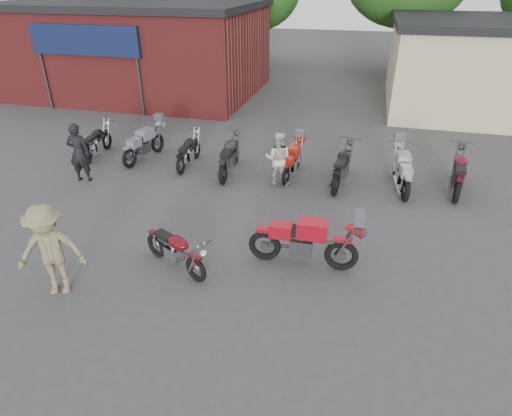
% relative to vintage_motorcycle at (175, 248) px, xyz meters
% --- Properties ---
extents(ground, '(90.00, 90.00, 0.00)m').
position_rel_vintage_motorcycle_xyz_m(ground, '(0.84, -0.07, -0.51)').
color(ground, '#3A3A3C').
extents(brick_building, '(12.00, 8.00, 4.00)m').
position_rel_vintage_motorcycle_xyz_m(brick_building, '(-8.16, 13.93, 1.49)').
color(brick_building, maroon).
rests_on(brick_building, ground).
extents(stucco_building, '(10.00, 8.00, 3.50)m').
position_rel_vintage_motorcycle_xyz_m(stucco_building, '(9.34, 14.93, 1.24)').
color(stucco_building, tan).
rests_on(stucco_building, ground).
extents(tree_1, '(5.92, 5.92, 7.40)m').
position_rel_vintage_motorcycle_xyz_m(tree_1, '(-4.16, 21.93, 3.19)').
color(tree_1, '#1A4512').
rests_on(tree_1, ground).
extents(vintage_motorcycle, '(1.83, 1.32, 1.02)m').
position_rel_vintage_motorcycle_xyz_m(vintage_motorcycle, '(0.00, 0.00, 0.00)').
color(vintage_motorcycle, '#520A0F').
rests_on(vintage_motorcycle, ground).
extents(sportbike, '(2.22, 0.77, 1.28)m').
position_rel_vintage_motorcycle_xyz_m(sportbike, '(2.52, 0.79, 0.13)').
color(sportbike, '#A70D1B').
rests_on(sportbike, ground).
extents(helmet, '(0.29, 0.29, 0.23)m').
position_rel_vintage_motorcycle_xyz_m(helmet, '(0.32, 0.18, -0.40)').
color(helmet, red).
rests_on(helmet, ground).
extents(person_dark, '(0.71, 0.54, 1.74)m').
position_rel_vintage_motorcycle_xyz_m(person_dark, '(-4.45, 3.35, 0.36)').
color(person_dark, black).
rests_on(person_dark, ground).
extents(person_light, '(0.77, 0.61, 1.56)m').
position_rel_vintage_motorcycle_xyz_m(person_light, '(1.16, 4.55, 0.27)').
color(person_light, '#BAB9B5').
rests_on(person_light, ground).
extents(person_tan, '(1.38, 1.11, 1.87)m').
position_rel_vintage_motorcycle_xyz_m(person_tan, '(-1.89, -1.23, 0.42)').
color(person_tan, olive).
rests_on(person_tan, ground).
extents(row_bike_0, '(0.80, 1.95, 1.11)m').
position_rel_vintage_motorcycle_xyz_m(row_bike_0, '(-5.12, 5.18, 0.04)').
color(row_bike_0, black).
rests_on(row_bike_0, ground).
extents(row_bike_1, '(1.00, 2.13, 1.18)m').
position_rel_vintage_motorcycle_xyz_m(row_bike_1, '(-3.45, 5.32, 0.08)').
color(row_bike_1, gray).
rests_on(row_bike_1, ground).
extents(row_bike_2, '(0.65, 1.86, 1.07)m').
position_rel_vintage_motorcycle_xyz_m(row_bike_2, '(-1.84, 5.19, 0.02)').
color(row_bike_2, black).
rests_on(row_bike_2, ground).
extents(row_bike_3, '(0.85, 2.18, 1.24)m').
position_rel_vintage_motorcycle_xyz_m(row_bike_3, '(-0.42, 4.95, 0.11)').
color(row_bike_3, black).
rests_on(row_bike_3, ground).
extents(row_bike_4, '(0.76, 1.89, 1.07)m').
position_rel_vintage_motorcycle_xyz_m(row_bike_4, '(1.47, 5.23, 0.03)').
color(row_bike_4, '#A91B0E').
rests_on(row_bike_4, ground).
extents(row_bike_5, '(0.95, 2.18, 1.22)m').
position_rel_vintage_motorcycle_xyz_m(row_bike_5, '(2.95, 5.01, 0.10)').
color(row_bike_5, black).
rests_on(row_bike_5, ground).
extents(row_bike_6, '(0.94, 2.16, 1.21)m').
position_rel_vintage_motorcycle_xyz_m(row_bike_6, '(4.60, 5.12, 0.09)').
color(row_bike_6, gray).
rests_on(row_bike_6, ground).
extents(row_bike_7, '(0.99, 2.23, 1.25)m').
position_rel_vintage_motorcycle_xyz_m(row_bike_7, '(6.12, 5.37, 0.11)').
color(row_bike_7, '#500A1E').
rests_on(row_bike_7, ground).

